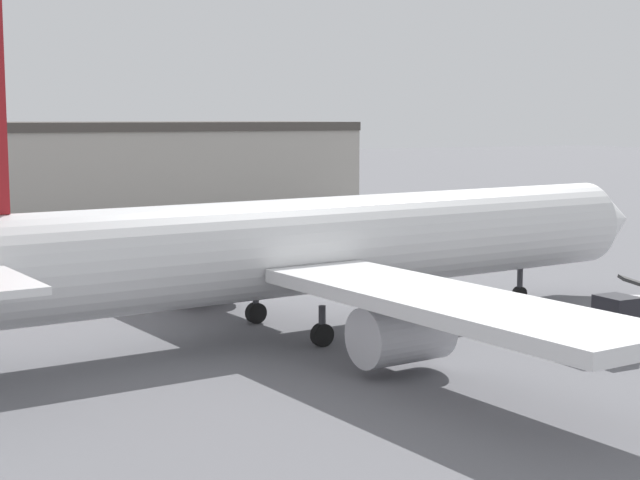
# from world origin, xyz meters

# --- Properties ---
(ground_plane) EXTENTS (400.00, 400.00, 0.00)m
(ground_plane) POSITION_xyz_m (0.00, 0.00, 0.00)
(ground_plane) COLOR slate
(airplane) EXTENTS (39.88, 35.79, 12.91)m
(airplane) POSITION_xyz_m (-1.05, -0.09, 3.53)
(airplane) COLOR silver
(airplane) RESTS_ON ground_plane
(ground_crew_worker) EXTENTS (0.37, 0.37, 1.66)m
(ground_crew_worker) POSITION_xyz_m (6.92, -5.20, 0.89)
(ground_crew_worker) COLOR #1E2338
(ground_crew_worker) RESTS_ON ground_plane
(baggage_tug) EXTENTS (2.81, 1.94, 2.17)m
(baggage_tug) POSITION_xyz_m (7.34, -8.91, 0.99)
(baggage_tug) COLOR silver
(baggage_tug) RESTS_ON ground_plane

